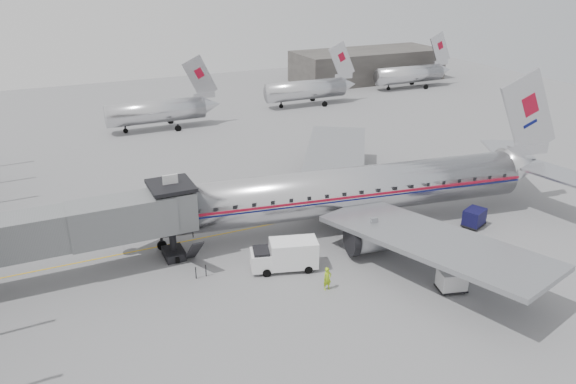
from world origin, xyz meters
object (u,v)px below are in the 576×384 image
(airliner, at_px, (349,191))
(baggage_cart_white, at_px, (452,280))
(service_van, at_px, (285,255))
(baggage_cart_navy, at_px, (474,217))
(ramp_worker, at_px, (327,279))

(airliner, distance_m, baggage_cart_white, 13.19)
(service_van, xyz_separation_m, baggage_cart_navy, (19.00, -0.25, -0.41))
(service_van, bearing_deg, baggage_cart_white, -22.93)
(airliner, distance_m, ramp_worker, 11.60)
(airliner, xyz_separation_m, baggage_cart_navy, (10.37, -5.11, -2.55))
(baggage_cart_white, bearing_deg, service_van, 155.89)
(baggage_cart_navy, height_order, baggage_cart_white, baggage_cart_navy)
(baggage_cart_white, bearing_deg, baggage_cart_navy, 55.38)
(service_van, distance_m, baggage_cart_navy, 19.00)
(baggage_cart_white, distance_m, ramp_worker, 9.18)
(service_van, height_order, ramp_worker, service_van)
(baggage_cart_navy, relative_size, ramp_worker, 1.43)
(airliner, distance_m, service_van, 10.13)
(baggage_cart_white, height_order, ramp_worker, ramp_worker)
(airliner, bearing_deg, ramp_worker, -119.98)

